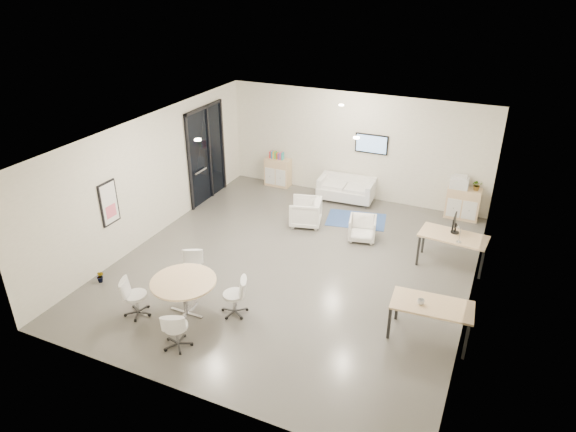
% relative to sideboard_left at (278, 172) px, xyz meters
% --- Properties ---
extents(room_shell, '(9.60, 10.60, 4.80)m').
position_rel_sideboard_left_xyz_m(room_shell, '(2.46, -4.27, 1.15)').
color(room_shell, '#53514C').
rests_on(room_shell, ground).
extents(glass_door, '(0.09, 1.90, 2.85)m').
position_rel_sideboard_left_xyz_m(glass_door, '(-1.50, -1.76, 1.05)').
color(glass_door, black).
rests_on(glass_door, room_shell).
extents(artwork, '(0.05, 0.54, 1.04)m').
position_rel_sideboard_left_xyz_m(artwork, '(-1.52, -5.87, 1.10)').
color(artwork, black).
rests_on(artwork, room_shell).
extents(wall_tv, '(0.98, 0.06, 0.58)m').
position_rel_sideboard_left_xyz_m(wall_tv, '(2.96, 0.20, 1.30)').
color(wall_tv, black).
rests_on(wall_tv, room_shell).
extents(ceiling_spots, '(3.14, 4.14, 0.03)m').
position_rel_sideboard_left_xyz_m(ceiling_spots, '(2.26, -3.43, 2.73)').
color(ceiling_spots, '#FFEAC6').
rests_on(ceiling_spots, room_shell).
extents(sideboard_left, '(0.80, 0.42, 0.90)m').
position_rel_sideboard_left_xyz_m(sideboard_left, '(0.00, 0.00, 0.00)').
color(sideboard_left, '#DBB984').
rests_on(sideboard_left, room_shell).
extents(sideboard_right, '(0.90, 0.44, 0.90)m').
position_rel_sideboard_left_xyz_m(sideboard_right, '(5.75, -0.01, 0.00)').
color(sideboard_right, '#DBB984').
rests_on(sideboard_right, room_shell).
extents(books, '(0.47, 0.14, 0.22)m').
position_rel_sideboard_left_xyz_m(books, '(-0.04, 0.00, 0.56)').
color(books, red).
rests_on(books, sideboard_left).
extents(printer, '(0.50, 0.42, 0.35)m').
position_rel_sideboard_left_xyz_m(printer, '(5.58, -0.01, 0.62)').
color(printer, white).
rests_on(printer, sideboard_right).
extents(loveseat, '(1.70, 0.93, 0.62)m').
position_rel_sideboard_left_xyz_m(loveseat, '(2.38, -0.18, -0.11)').
color(loveseat, white).
rests_on(loveseat, room_shell).
extents(blue_rug, '(1.79, 1.37, 0.01)m').
position_rel_sideboard_left_xyz_m(blue_rug, '(3.09, -1.36, -0.44)').
color(blue_rug, '#304893').
rests_on(blue_rug, room_shell).
extents(armchair_left, '(0.93, 0.97, 0.83)m').
position_rel_sideboard_left_xyz_m(armchair_left, '(1.88, -2.21, -0.04)').
color(armchair_left, white).
rests_on(armchair_left, room_shell).
extents(armchair_right, '(0.80, 0.77, 0.69)m').
position_rel_sideboard_left_xyz_m(armchair_right, '(3.56, -2.39, -0.10)').
color(armchair_right, white).
rests_on(armchair_right, room_shell).
extents(desk_rear, '(1.60, 0.90, 0.80)m').
position_rel_sideboard_left_xyz_m(desk_rear, '(5.85, -2.73, 0.27)').
color(desk_rear, '#DBB984').
rests_on(desk_rear, room_shell).
extents(desk_front, '(1.56, 0.86, 0.79)m').
position_rel_sideboard_left_xyz_m(desk_front, '(5.88, -5.65, 0.26)').
color(desk_front, '#DBB984').
rests_on(desk_front, room_shell).
extents(monitor, '(0.20, 0.50, 0.44)m').
position_rel_sideboard_left_xyz_m(monitor, '(5.80, -2.58, 0.59)').
color(monitor, black).
rests_on(monitor, desk_rear).
extents(round_table, '(1.33, 1.33, 0.81)m').
position_rel_sideboard_left_xyz_m(round_table, '(1.19, -6.93, 0.28)').
color(round_table, '#DBB984').
rests_on(round_table, room_shell).
extents(meeting_chairs, '(2.57, 2.57, 0.82)m').
position_rel_sideboard_left_xyz_m(meeting_chairs, '(1.19, -6.93, -0.04)').
color(meeting_chairs, white).
rests_on(meeting_chairs, room_shell).
extents(plant_cabinet, '(0.35, 0.37, 0.24)m').
position_rel_sideboard_left_xyz_m(plant_cabinet, '(6.04, -0.01, 0.57)').
color(plant_cabinet, '#3F7F3F').
rests_on(plant_cabinet, sideboard_right).
extents(plant_floor, '(0.21, 0.33, 0.13)m').
position_rel_sideboard_left_xyz_m(plant_floor, '(-1.24, -6.76, -0.38)').
color(plant_floor, '#3F7F3F').
rests_on(plant_floor, room_shell).
extents(cup, '(0.14, 0.11, 0.13)m').
position_rel_sideboard_left_xyz_m(cup, '(5.67, -5.73, 0.40)').
color(cup, white).
rests_on(cup, desk_front).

